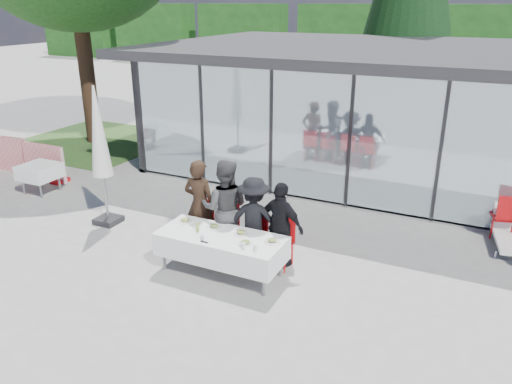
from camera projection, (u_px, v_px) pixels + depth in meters
ground at (225, 277)px, 8.85m from camera, size 90.00×90.00×0.00m
pavilion at (425, 93)px, 14.14m from camera, size 14.80×8.80×3.44m
treeline at (406, 40)px, 32.42m from camera, size 62.50×2.00×4.40m
dining_table at (221, 246)px, 8.78m from camera, size 2.26×0.96×0.75m
diner_a at (200, 205)px, 9.60m from camera, size 0.67×0.67×1.81m
diner_chair_a at (202, 221)px, 9.76m from camera, size 0.44×0.44×0.97m
diner_b at (225, 208)px, 9.36m from camera, size 1.16×1.16×1.88m
diner_chair_b at (227, 227)px, 9.54m from camera, size 0.44×0.44×0.97m
diner_c at (254, 220)px, 9.16m from camera, size 1.30×1.30×1.63m
diner_chair_c at (255, 233)px, 9.29m from camera, size 0.44×0.44×0.97m
diner_d at (281, 225)px, 8.95m from camera, size 1.15×1.15×1.62m
diner_chair_d at (282, 238)px, 9.08m from camera, size 0.44×0.44×0.97m
plate_a at (185, 220)px, 9.23m from camera, size 0.27×0.27×0.07m
plate_b at (214, 226)px, 8.99m from camera, size 0.27×0.27×0.07m
plate_c at (241, 233)px, 8.74m from camera, size 0.27×0.27×0.07m
plate_d at (272, 241)px, 8.44m from camera, size 0.27×0.27×0.07m
plate_extra at (245, 243)px, 8.38m from camera, size 0.27×0.27×0.07m
juice_bottle at (198, 227)px, 8.83m from camera, size 0.06×0.06×0.16m
drinking_glasses at (233, 244)px, 8.29m from camera, size 1.06×0.10×0.10m
folded_eyeglasses at (204, 242)px, 8.45m from camera, size 0.14×0.03×0.01m
spare_table_left at (40, 172)px, 12.55m from camera, size 0.86×0.86×0.74m
spare_chair_b at (506, 215)px, 10.07m from camera, size 0.55×0.55×0.97m
market_umbrella at (99, 139)px, 10.34m from camera, size 0.50×0.50×3.00m
lounger at (511, 233)px, 9.92m from camera, size 0.81×1.41×0.72m
grass_patch at (95, 141)px, 17.34m from camera, size 5.00×5.00×0.02m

